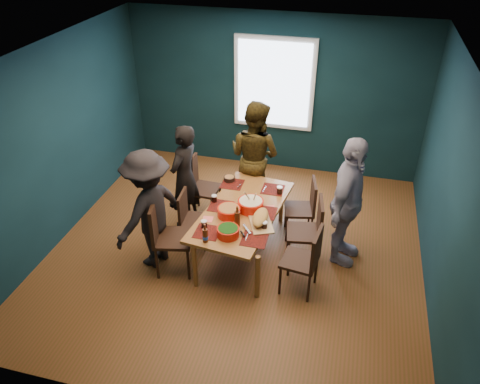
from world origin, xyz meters
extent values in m
cube|color=brown|center=(0.00, 0.00, -0.01)|extent=(5.00, 5.00, 0.01)
cube|color=silver|center=(0.00, 0.00, 2.70)|extent=(5.00, 5.00, 0.01)
cube|color=#102D35|center=(-2.50, 0.00, 1.35)|extent=(0.01, 5.00, 2.70)
cube|color=#102D35|center=(2.50, 0.00, 1.35)|extent=(0.01, 5.00, 2.70)
cube|color=#102D35|center=(0.00, 2.50, 1.35)|extent=(5.00, 0.01, 2.70)
cube|color=#102D35|center=(0.00, -2.50, 1.35)|extent=(5.00, 0.01, 2.70)
cube|color=white|center=(0.00, 2.47, 1.55)|extent=(1.35, 0.06, 1.55)
cube|color=olive|center=(0.08, 0.00, 0.66)|extent=(1.13, 1.90, 0.05)
cylinder|color=olive|center=(-0.32, -0.83, 0.32)|extent=(0.06, 0.06, 0.64)
cylinder|color=olive|center=(0.48, -0.83, 0.32)|extent=(0.06, 0.06, 0.64)
cylinder|color=olive|center=(-0.32, 0.83, 0.32)|extent=(0.06, 0.06, 0.64)
cylinder|color=olive|center=(0.48, 0.83, 0.32)|extent=(0.06, 0.06, 0.64)
cube|color=black|center=(-0.68, 0.70, 0.46)|extent=(0.45, 0.45, 0.04)
cube|color=black|center=(-0.88, 0.71, 0.71)|extent=(0.06, 0.43, 0.47)
cylinder|color=black|center=(-0.88, 0.52, 0.22)|extent=(0.03, 0.03, 0.44)
cylinder|color=black|center=(-0.51, 0.50, 0.22)|extent=(0.03, 0.03, 0.44)
cylinder|color=black|center=(-0.86, 0.89, 0.22)|extent=(0.03, 0.03, 0.44)
cylinder|color=black|center=(-0.49, 0.87, 0.22)|extent=(0.03, 0.03, 0.44)
cube|color=black|center=(-0.59, -0.01, 0.40)|extent=(0.40, 0.40, 0.04)
cube|color=black|center=(-0.75, -0.02, 0.62)|extent=(0.06, 0.37, 0.41)
cylinder|color=black|center=(-0.73, -0.18, 0.19)|extent=(0.03, 0.03, 0.38)
cylinder|color=black|center=(-0.42, -0.16, 0.19)|extent=(0.03, 0.03, 0.38)
cylinder|color=black|center=(-0.76, 0.14, 0.19)|extent=(0.03, 0.03, 0.38)
cylinder|color=black|center=(-0.44, 0.16, 0.19)|extent=(0.03, 0.03, 0.38)
cube|color=black|center=(-0.68, -0.58, 0.50)|extent=(0.56, 0.56, 0.04)
cube|color=black|center=(-0.88, -0.63, 0.78)|extent=(0.14, 0.47, 0.51)
cylinder|color=black|center=(-0.83, -0.82, 0.24)|extent=(0.04, 0.04, 0.48)
cylinder|color=black|center=(-0.44, -0.74, 0.24)|extent=(0.04, 0.04, 0.48)
cylinder|color=black|center=(-0.92, -0.43, 0.24)|extent=(0.04, 0.04, 0.48)
cylinder|color=black|center=(-0.52, -0.35, 0.24)|extent=(0.04, 0.04, 0.48)
cube|color=black|center=(0.77, 0.55, 0.43)|extent=(0.48, 0.48, 0.04)
cube|color=black|center=(0.95, 0.59, 0.67)|extent=(0.12, 0.40, 0.44)
cylinder|color=black|center=(0.64, 0.35, 0.21)|extent=(0.03, 0.03, 0.41)
cylinder|color=black|center=(0.98, 0.42, 0.21)|extent=(0.03, 0.03, 0.41)
cylinder|color=black|center=(0.57, 0.69, 0.21)|extent=(0.03, 0.03, 0.41)
cylinder|color=black|center=(0.90, 0.76, 0.21)|extent=(0.03, 0.03, 0.41)
cube|color=black|center=(0.91, 0.00, 0.46)|extent=(0.50, 0.50, 0.04)
cube|color=black|center=(1.10, 0.03, 0.72)|extent=(0.11, 0.43, 0.47)
cylinder|color=black|center=(0.76, -0.22, 0.22)|extent=(0.03, 0.03, 0.44)
cylinder|color=black|center=(1.12, -0.16, 0.22)|extent=(0.03, 0.03, 0.44)
cylinder|color=black|center=(0.69, 0.15, 0.22)|extent=(0.03, 0.03, 0.44)
cylinder|color=black|center=(1.06, 0.21, 0.22)|extent=(0.03, 0.03, 0.44)
cube|color=black|center=(0.94, -0.56, 0.45)|extent=(0.47, 0.47, 0.04)
cube|color=black|center=(1.13, -0.58, 0.70)|extent=(0.10, 0.42, 0.46)
cylinder|color=black|center=(0.74, -0.71, 0.21)|extent=(0.03, 0.03, 0.43)
cylinder|color=black|center=(1.09, -0.76, 0.21)|extent=(0.03, 0.03, 0.43)
cylinder|color=black|center=(0.78, -0.35, 0.21)|extent=(0.03, 0.03, 0.43)
cylinder|color=black|center=(1.14, -0.40, 0.21)|extent=(0.03, 0.03, 0.43)
imported|color=black|center=(-0.88, 0.44, 0.79)|extent=(0.49, 0.64, 1.58)
imported|color=black|center=(-0.02, 1.17, 0.87)|extent=(1.03, 0.92, 1.74)
imported|color=white|center=(1.41, 0.18, 0.90)|extent=(0.67, 1.13, 1.80)
imported|color=black|center=(-1.02, -0.50, 0.83)|extent=(0.96, 1.22, 1.65)
cylinder|color=red|center=(-0.05, -0.18, 0.74)|extent=(0.30, 0.30, 0.12)
cylinder|color=olive|center=(-0.05, -0.18, 0.80)|extent=(0.26, 0.26, 0.02)
cylinder|color=red|center=(0.19, 0.03, 0.75)|extent=(0.34, 0.34, 0.14)
cylinder|color=beige|center=(0.19, 0.03, 0.82)|extent=(0.30, 0.30, 0.02)
cylinder|color=tan|center=(0.23, 0.03, 0.87)|extent=(0.10, 0.19, 0.27)
cylinder|color=tan|center=(0.15, 0.03, 0.87)|extent=(0.08, 0.19, 0.27)
cylinder|color=red|center=(0.05, -0.59, 0.74)|extent=(0.28, 0.28, 0.11)
cylinder|color=#1B4E13|center=(0.05, -0.59, 0.79)|extent=(0.24, 0.24, 0.02)
cube|color=tan|center=(0.37, -0.22, 0.69)|extent=(0.44, 0.58, 0.02)
ellipsoid|color=gold|center=(0.37, -0.22, 0.77)|extent=(0.33, 0.45, 0.12)
cube|color=silver|center=(0.25, -0.43, 0.71)|extent=(0.15, 0.18, 0.00)
cylinder|color=black|center=(0.22, -0.55, 0.72)|extent=(0.09, 0.10, 0.02)
sphere|color=#1B5613|center=(0.37, -0.34, 0.77)|extent=(0.04, 0.04, 0.04)
sphere|color=#1B5613|center=(0.37, -0.22, 0.77)|extent=(0.04, 0.04, 0.04)
sphere|color=#1B5613|center=(0.37, -0.11, 0.77)|extent=(0.04, 0.04, 0.04)
cylinder|color=black|center=(-0.28, 0.67, 0.72)|extent=(0.17, 0.17, 0.07)
cylinder|color=olive|center=(-0.28, 0.67, 0.75)|extent=(0.14, 0.14, 0.02)
cylinder|color=#4C1F0D|center=(-0.18, -0.76, 0.78)|extent=(0.07, 0.07, 0.18)
cylinder|color=#4C1F0D|center=(-0.18, -0.76, 0.90)|extent=(0.03, 0.03, 0.07)
cylinder|color=blue|center=(-0.18, -0.76, 0.75)|extent=(0.07, 0.07, 0.04)
cylinder|color=#4C1F0D|center=(0.10, -0.36, 0.79)|extent=(0.07, 0.07, 0.21)
cylinder|color=#4C1F0D|center=(0.10, -0.36, 0.93)|extent=(0.03, 0.03, 0.08)
cylinder|color=black|center=(-0.28, -0.50, 0.74)|extent=(0.07, 0.07, 0.10)
cylinder|color=white|center=(-0.28, -0.50, 0.78)|extent=(0.08, 0.08, 0.02)
cylinder|color=black|center=(0.45, -0.34, 0.73)|extent=(0.07, 0.07, 0.10)
cylinder|color=white|center=(0.45, -0.34, 0.78)|extent=(0.07, 0.07, 0.02)
cylinder|color=black|center=(0.49, 0.51, 0.74)|extent=(0.08, 0.08, 0.11)
cylinder|color=white|center=(0.49, 0.51, 0.79)|extent=(0.08, 0.08, 0.02)
cylinder|color=black|center=(-0.33, 0.09, 0.73)|extent=(0.07, 0.07, 0.10)
cylinder|color=white|center=(-0.33, 0.09, 0.78)|extent=(0.07, 0.07, 0.01)
cube|color=#F26A66|center=(0.42, 0.10, 0.69)|extent=(0.20, 0.20, 0.00)
cube|color=#F26A66|center=(-0.30, -0.32, 0.69)|extent=(0.14, 0.14, 0.00)
cube|color=#F26A66|center=(0.39, -0.67, 0.69)|extent=(0.15, 0.15, 0.00)
camera|label=1|loc=(1.31, -4.93, 4.21)|focal=35.00mm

